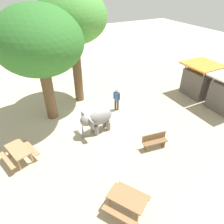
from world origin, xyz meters
name	(u,v)px	position (x,y,z in m)	size (l,w,h in m)	color
ground_plane	(95,123)	(0.00, 0.00, 0.00)	(60.00, 60.00, 0.00)	#BAA88C
elephant	(97,119)	(0.85, -0.21, 0.93)	(1.41, 2.11, 1.46)	slate
person_handler	(117,98)	(-0.79, 2.00, 0.95)	(0.42, 0.35, 1.62)	#3F3833
shade_tree_main	(72,18)	(-3.41, 0.20, 5.81)	(4.73, 4.34, 7.58)	brown
shade_tree_secondary	(39,42)	(-2.05, -2.24, 4.97)	(5.39, 4.94, 6.93)	brown
wooden_bench	(154,141)	(3.56, 1.98, 0.47)	(0.60, 1.44, 0.88)	brown
picnic_table_near	(19,152)	(1.16, -4.68, 0.59)	(1.88, 1.87, 0.78)	#9E7A51
picnic_table_far	(127,200)	(5.99, -1.25, 0.59)	(2.06, 2.05, 0.78)	olive
market_stall_orange	(199,81)	(0.12, 8.83, 1.14)	(2.50, 2.50, 2.52)	#59514C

